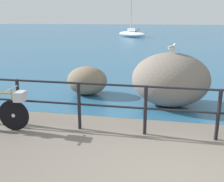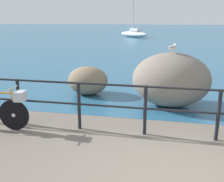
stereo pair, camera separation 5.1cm
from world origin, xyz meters
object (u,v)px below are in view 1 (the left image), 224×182
seagull (172,47)px  sailboat (132,34)px  breakwater_boulder_main (170,80)px  breakwater_boulder_left (87,81)px

seagull → sailboat: sailboat is taller
breakwater_boulder_main → sailboat: 26.15m
breakwater_boulder_main → seagull: size_ratio=6.63×
breakwater_boulder_main → sailboat: sailboat is taller
sailboat → seagull: bearing=137.8°
breakwater_boulder_main → breakwater_boulder_left: (-2.47, 0.62, -0.28)m
seagull → sailboat: bearing=47.5°
breakwater_boulder_main → breakwater_boulder_left: 2.56m
seagull → sailboat: 26.22m
breakwater_boulder_main → seagull: seagull is taller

